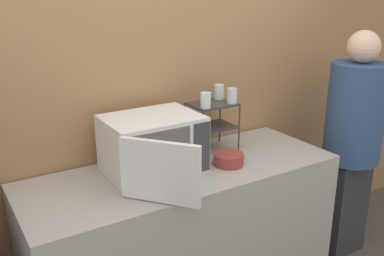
% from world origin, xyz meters
% --- Properties ---
extents(wall_back, '(8.00, 0.06, 2.60)m').
position_xyz_m(wall_back, '(0.00, 0.72, 1.30)').
color(wall_back, '#9E7047').
rests_on(wall_back, ground_plane).
extents(counter, '(1.84, 0.68, 0.92)m').
position_xyz_m(counter, '(0.00, 0.34, 0.46)').
color(counter, '#9E9993').
rests_on(counter, ground_plane).
extents(microwave, '(0.54, 0.72, 0.32)m').
position_xyz_m(microwave, '(-0.16, 0.39, 1.08)').
color(microwave, silver).
rests_on(microwave, counter).
extents(dish_rack, '(0.28, 0.22, 0.31)m').
position_xyz_m(dish_rack, '(0.31, 0.51, 1.15)').
color(dish_rack, '#333333').
rests_on(dish_rack, counter).
extents(glass_front_left, '(0.06, 0.06, 0.09)m').
position_xyz_m(glass_front_left, '(0.21, 0.44, 1.28)').
color(glass_front_left, silver).
rests_on(glass_front_left, dish_rack).
extents(glass_back_right, '(0.06, 0.06, 0.09)m').
position_xyz_m(glass_back_right, '(0.41, 0.57, 1.28)').
color(glass_back_right, silver).
rests_on(glass_back_right, dish_rack).
extents(glass_front_right, '(0.06, 0.06, 0.09)m').
position_xyz_m(glass_front_right, '(0.41, 0.45, 1.28)').
color(glass_front_right, silver).
rests_on(glass_front_right, dish_rack).
extents(bowl, '(0.18, 0.18, 0.07)m').
position_xyz_m(bowl, '(0.26, 0.26, 0.96)').
color(bowl, maroon).
rests_on(bowl, counter).
extents(person, '(0.39, 0.39, 1.65)m').
position_xyz_m(person, '(1.31, 0.21, 0.91)').
color(person, '#2D2D33').
rests_on(person, ground_plane).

